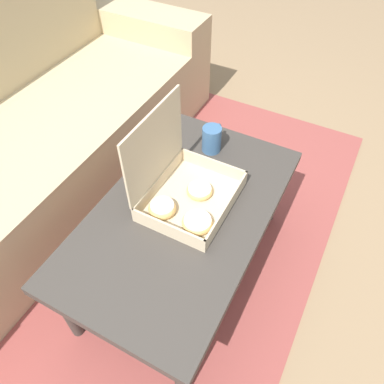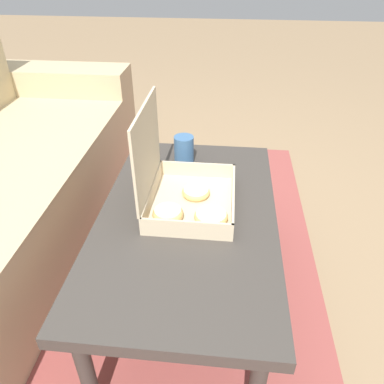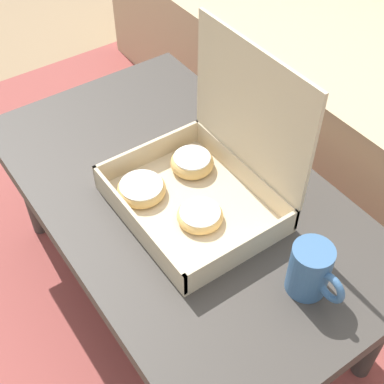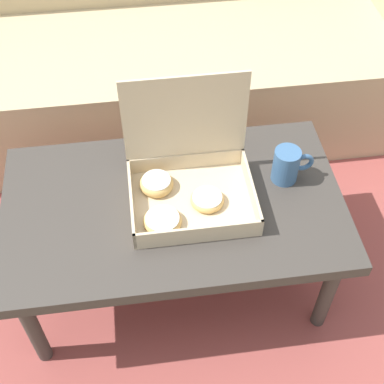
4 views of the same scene
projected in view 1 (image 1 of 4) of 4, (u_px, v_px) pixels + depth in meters
ground_plane at (163, 259)px, 1.65m from camera, size 12.00×12.00×0.00m
area_rug at (108, 232)px, 1.74m from camera, size 2.47×1.84×0.01m
couch at (7, 153)px, 1.69m from camera, size 2.35×0.80×0.84m
coffee_table at (183, 218)px, 1.35m from camera, size 0.98×0.57×0.40m
pastry_box at (181, 190)px, 1.30m from camera, size 0.35×0.28×0.34m
coffee_mug at (212, 139)px, 1.49m from camera, size 0.12×0.08×0.11m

